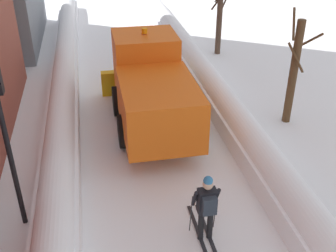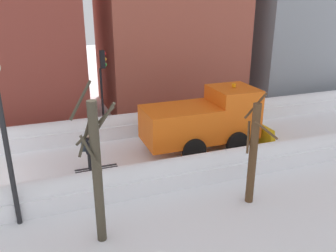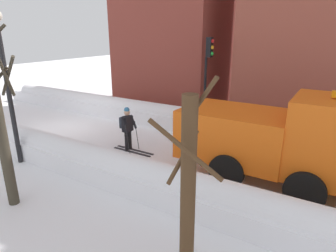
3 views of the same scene
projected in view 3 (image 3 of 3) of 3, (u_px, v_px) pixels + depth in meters
name	position (u px, v px, depth m)	size (l,w,h in m)	color
ground_plane	(268.00, 178.00, 9.64)	(80.00, 80.00, 0.00)	white
snowbank_left	(287.00, 137.00, 11.82)	(1.10, 36.00, 1.15)	white
snowbank_right	(243.00, 208.00, 7.15)	(1.10, 36.00, 1.09)	white
plow_truck	(276.00, 139.00, 8.97)	(3.20, 5.98, 3.12)	orange
skier	(127.00, 127.00, 11.58)	(0.62, 1.80, 1.81)	black
traffic_light_pole	(208.00, 66.00, 13.66)	(0.28, 0.42, 4.38)	black
street_lamp	(5.00, 71.00, 9.77)	(0.40, 0.40, 5.30)	black
bare_tree_near	(0.00, 124.00, 7.52)	(0.99, 1.28, 4.83)	#3B3528
bare_tree_mid	(188.00, 190.00, 5.22)	(0.98, 1.21, 3.99)	#4D351F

